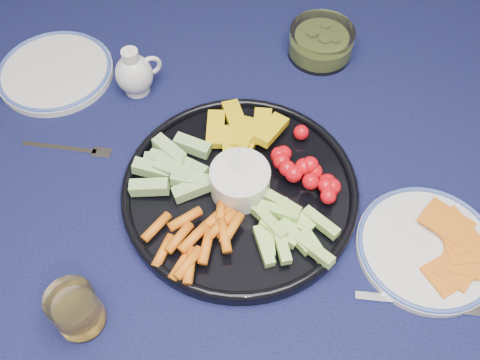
{
  "coord_description": "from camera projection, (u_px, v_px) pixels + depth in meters",
  "views": [
    {
      "loc": [
        0.02,
        -0.55,
        1.47
      ],
      "look_at": [
        0.06,
        -0.1,
        0.79
      ],
      "focal_mm": 40.0,
      "sensor_mm": 36.0,
      "label": 1
    }
  ],
  "objects": [
    {
      "name": "dining_table",
      "position": [
        204.0,
        177.0,
        0.98
      ],
      "size": [
        1.67,
        1.07,
        0.75
      ],
      "color": "#4B3219",
      "rests_on": "ground"
    },
    {
      "name": "crudite_platter",
      "position": [
        238.0,
        188.0,
        0.83
      ],
      "size": [
        0.37,
        0.37,
        0.12
      ],
      "color": "black",
      "rests_on": "dining_table"
    },
    {
      "name": "creamer_pitcher",
      "position": [
        135.0,
        74.0,
        0.95
      ],
      "size": [
        0.08,
        0.07,
        0.09
      ],
      "color": "silver",
      "rests_on": "dining_table"
    },
    {
      "name": "pickle_bowl",
      "position": [
        321.0,
        43.0,
        1.01
      ],
      "size": [
        0.12,
        0.12,
        0.06
      ],
      "color": "white",
      "rests_on": "dining_table"
    },
    {
      "name": "cheese_plate",
      "position": [
        428.0,
        247.0,
        0.79
      ],
      "size": [
        0.21,
        0.21,
        0.02
      ],
      "color": "silver",
      "rests_on": "dining_table"
    },
    {
      "name": "juice_tumbler",
      "position": [
        77.0,
        311.0,
        0.71
      ],
      "size": [
        0.07,
        0.07,
        0.08
      ],
      "color": "white",
      "rests_on": "dining_table"
    },
    {
      "name": "fork_left",
      "position": [
        74.0,
        150.0,
        0.9
      ],
      "size": [
        0.15,
        0.05,
        0.0
      ],
      "color": "silver",
      "rests_on": "dining_table"
    },
    {
      "name": "fork_right",
      "position": [
        436.0,
        304.0,
        0.75
      ],
      "size": [
        0.19,
        0.05,
        0.0
      ],
      "color": "silver",
      "rests_on": "dining_table"
    },
    {
      "name": "side_plate_extra",
      "position": [
        55.0,
        71.0,
        0.99
      ],
      "size": [
        0.21,
        0.21,
        0.02
      ],
      "color": "silver",
      "rests_on": "dining_table"
    }
  ]
}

